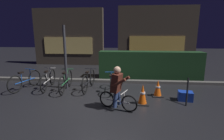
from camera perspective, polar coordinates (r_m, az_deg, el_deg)
The scene contains 16 objects.
ground_plane at distance 5.64m, azimuth -2.57°, elevation -10.23°, with size 40.00×40.00×0.00m, color black.
sidewalk_curb at distance 7.69m, azimuth -0.49°, elevation -3.61°, with size 12.00×0.24×0.12m, color #56544F.
hedge_row at distance 8.48m, azimuth 12.28°, elevation 1.63°, with size 4.80×0.70×1.28m, color #19381C.
storefront_left at distance 12.30m, azimuth -13.89°, elevation 10.38°, with size 4.65×0.54×3.71m.
storefront_right at distance 12.53m, azimuth 14.31°, elevation 10.83°, with size 5.25×0.54×3.91m.
street_post at distance 6.84m, azimuth -15.02°, elevation 3.86°, with size 0.10×0.10×2.42m, color #2D2D33.
parked_bike_leftmost at distance 7.49m, azimuth -26.50°, elevation -3.10°, with size 0.51×1.59×0.75m.
parked_bike_left_mid at distance 7.22m, azimuth -20.11°, elevation -3.01°, with size 0.46×1.68×0.77m.
parked_bike_center_left at distance 6.79m, azimuth -14.83°, elevation -3.58°, with size 0.46×1.69×0.78m.
parked_bike_center_right at distance 6.72m, azimuth -7.60°, elevation -3.44°, with size 0.46×1.70×0.78m.
parked_bike_right_mid at distance 6.45m, azimuth -0.35°, elevation -4.32°, with size 0.46×1.51×0.70m.
traffic_cone_near at distance 5.42m, azimuth 9.98°, elevation -7.92°, with size 0.36×0.36×0.63m.
traffic_cone_far at distance 6.20m, azimuth 14.76°, elevation -5.82°, with size 0.36×0.36×0.58m.
blue_crate at distance 6.13m, azimuth 22.85°, elevation -7.86°, with size 0.44×0.32×0.30m, color #193DB7.
cyclist at distance 4.91m, azimuth 1.75°, elevation -5.85°, with size 1.11×0.65×1.25m.
closed_umbrella at distance 5.82m, azimuth 23.41°, elevation -6.44°, with size 0.05×0.05×0.85m, color black.
Camera 1 is at (0.68, -5.17, 2.14)m, focal length 27.93 mm.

